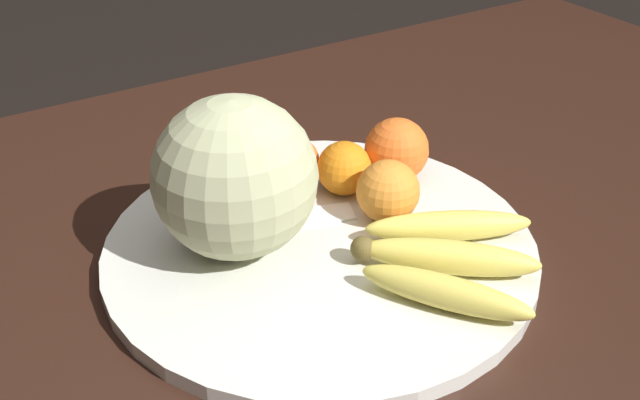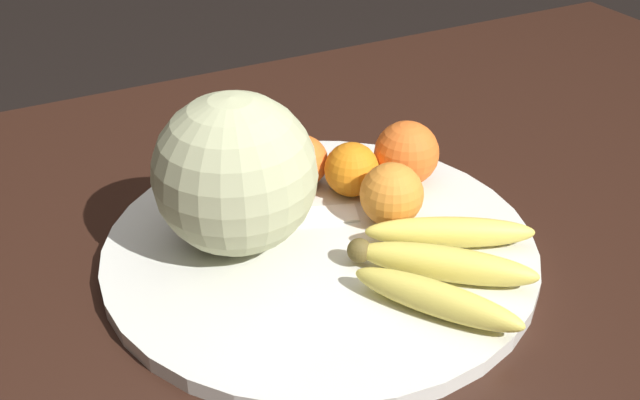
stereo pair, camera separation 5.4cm
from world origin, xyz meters
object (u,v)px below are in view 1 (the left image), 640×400
(fruit_bowl, at_px, (320,247))
(orange_front_left, at_px, (293,162))
(produce_tag, at_px, (313,216))
(melon, at_px, (235,177))
(orange_back_left, at_px, (344,168))
(orange_front_right, at_px, (397,150))
(kitchen_table, at_px, (351,308))
(orange_mid_center, at_px, (388,191))
(banana_bunch, at_px, (446,256))

(fruit_bowl, bearing_deg, orange_front_left, 73.13)
(orange_front_left, distance_m, produce_tag, 0.08)
(melon, xyz_separation_m, produce_tag, (0.09, 0.01, -0.08))
(melon, bearing_deg, orange_back_left, 12.15)
(orange_front_left, relative_size, orange_front_right, 0.80)
(kitchen_table, xyz_separation_m, fruit_bowl, (-0.03, 0.01, 0.09))
(kitchen_table, relative_size, orange_front_left, 28.08)
(orange_front_right, bearing_deg, orange_front_left, 155.36)
(orange_back_left, distance_m, produce_tag, 0.07)
(kitchen_table, relative_size, orange_mid_center, 24.73)
(kitchen_table, distance_m, produce_tag, 0.11)
(orange_back_left, bearing_deg, orange_front_left, 132.78)
(fruit_bowl, height_order, orange_mid_center, orange_mid_center)
(fruit_bowl, bearing_deg, banana_bunch, -54.44)
(orange_front_right, bearing_deg, orange_mid_center, -132.84)
(kitchen_table, xyz_separation_m, orange_back_left, (0.04, 0.08, 0.13))
(banana_bunch, xyz_separation_m, orange_front_right, (0.07, 0.17, 0.02))
(kitchen_table, xyz_separation_m, banana_bunch, (0.04, -0.10, 0.12))
(fruit_bowl, height_order, banana_bunch, banana_bunch)
(kitchen_table, distance_m, orange_front_right, 0.19)
(kitchen_table, bearing_deg, orange_mid_center, 10.28)
(kitchen_table, height_order, orange_front_right, orange_front_right)
(kitchen_table, bearing_deg, produce_tag, 108.12)
(melon, distance_m, orange_front_left, 0.14)
(kitchen_table, distance_m, banana_bunch, 0.16)
(kitchen_table, relative_size, melon, 10.34)
(banana_bunch, relative_size, orange_mid_center, 3.14)
(orange_back_left, bearing_deg, orange_front_right, -5.11)
(banana_bunch, relative_size, orange_front_right, 2.86)
(orange_back_left, bearing_deg, banana_bunch, -89.36)
(banana_bunch, relative_size, orange_front_left, 3.57)
(kitchen_table, xyz_separation_m, orange_mid_center, (0.05, 0.01, 0.13))
(orange_mid_center, bearing_deg, orange_back_left, 97.39)
(banana_bunch, distance_m, orange_back_left, 0.18)
(orange_front_left, height_order, orange_mid_center, orange_mid_center)
(banana_bunch, bearing_deg, melon, 178.29)
(orange_back_left, xyz_separation_m, produce_tag, (-0.06, -0.03, -0.03))
(orange_mid_center, bearing_deg, orange_front_left, 113.56)
(kitchen_table, bearing_deg, orange_front_left, 90.19)
(produce_tag, bearing_deg, orange_back_left, 43.76)
(kitchen_table, distance_m, orange_back_left, 0.16)
(melon, relative_size, banana_bunch, 0.76)
(orange_front_right, xyz_separation_m, orange_mid_center, (-0.06, -0.06, -0.00))
(orange_front_right, relative_size, produce_tag, 0.78)
(fruit_bowl, xyz_separation_m, melon, (-0.07, 0.04, 0.09))
(orange_back_left, bearing_deg, produce_tag, -155.74)
(fruit_bowl, distance_m, banana_bunch, 0.13)
(orange_front_right, bearing_deg, melon, -173.19)
(melon, distance_m, produce_tag, 0.12)
(fruit_bowl, xyz_separation_m, orange_mid_center, (0.08, -0.00, 0.04))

